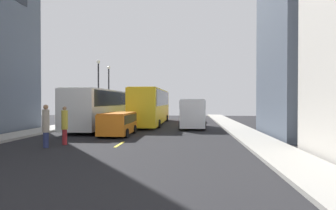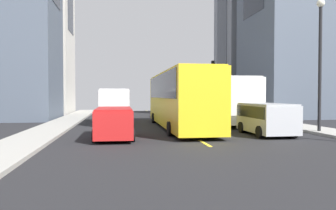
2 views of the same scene
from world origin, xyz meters
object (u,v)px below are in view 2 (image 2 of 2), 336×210
car_orange_0 (171,108)px  traffic_light_near_corner (213,77)px  car_silver_2 (266,116)px  pedestrian_crossing_mid (185,104)px  city_bus_white (217,97)px  car_red_1 (114,120)px  streetcar_yellow (179,95)px  pedestrian_waiting_curb (182,105)px  delivery_van_white (115,104)px

car_orange_0 → traffic_light_near_corner: bearing=-130.5°
car_silver_2 → pedestrian_crossing_mid: bearing=-88.4°
car_silver_2 → pedestrian_crossing_mid: pedestrian_crossing_mid is taller
city_bus_white → car_red_1: (7.98, 9.18, -1.12)m
streetcar_yellow → car_orange_0: (-1.04, -9.77, -1.18)m
car_red_1 → pedestrian_crossing_mid: 21.33m
car_red_1 → pedestrian_waiting_curb: bearing=-110.3°
delivery_van_white → pedestrian_waiting_curb: 12.51m
car_silver_2 → pedestrian_crossing_mid: size_ratio=1.82×
car_orange_0 → pedestrian_crossing_mid: 5.93m
car_red_1 → city_bus_white: bearing=-131.0°
pedestrian_waiting_curb → pedestrian_crossing_mid: bearing=-175.4°
city_bus_white → traffic_light_near_corner: bearing=-104.4°
car_orange_0 → delivery_van_white: bearing=48.6°
pedestrian_waiting_curb → traffic_light_near_corner: traffic_light_near_corner is taller
traffic_light_near_corner → pedestrian_waiting_curb: bearing=32.7°
car_orange_0 → car_red_1: 15.41m
car_red_1 → delivery_van_white: bearing=-89.6°
car_red_1 → car_silver_2: (-8.08, -0.23, 0.11)m
streetcar_yellow → pedestrian_waiting_curb: (-2.89, -14.16, -1.00)m
delivery_van_white → car_red_1: size_ratio=1.25×
traffic_light_near_corner → delivery_van_white: bearing=49.1°
traffic_light_near_corner → pedestrian_crossing_mid: bearing=24.0°
streetcar_yellow → car_silver_2: 6.12m
delivery_van_white → car_orange_0: (-5.22, -5.93, -0.57)m
car_red_1 → traffic_light_near_corner: size_ratio=0.76×
delivery_van_white → pedestrian_crossing_mid: delivery_van_white is taller
city_bus_white → car_silver_2: 9.01m
car_orange_0 → pedestrian_crossing_mid: pedestrian_crossing_mid is taller
city_bus_white → car_orange_0: bearing=-62.1°
car_orange_0 → pedestrian_crossing_mid: (-2.37, -5.43, 0.25)m
city_bus_white → delivery_van_white: bearing=4.2°
streetcar_yellow → traffic_light_near_corner: (-7.06, -16.84, 2.21)m
pedestrian_waiting_curb → traffic_light_near_corner: bearing=153.5°
pedestrian_waiting_curb → car_silver_2: bearing=34.1°
delivery_van_white → traffic_light_near_corner: 17.41m
car_silver_2 → traffic_light_near_corner: (-3.10, -21.36, 3.33)m
car_orange_0 → pedestrian_waiting_curb: bearing=-112.9°
city_bus_white → streetcar_yellow: bearing=48.9°
streetcar_yellow → traffic_light_near_corner: bearing=-112.8°
car_orange_0 → traffic_light_near_corner: (-6.03, -7.07, 3.39)m
car_orange_0 → car_red_1: (5.15, 14.53, -0.05)m
car_orange_0 → pedestrian_crossing_mid: bearing=-113.6°
car_silver_2 → traffic_light_near_corner: size_ratio=0.67×
delivery_van_white → car_red_1: (-0.07, 8.60, -0.62)m
car_orange_0 → traffic_light_near_corner: size_ratio=0.70×
streetcar_yellow → delivery_van_white: 5.71m
delivery_van_white → car_silver_2: delivery_van_white is taller
pedestrian_crossing_mid → traffic_light_near_corner: bearing=-130.4°
delivery_van_white → car_red_1: bearing=90.4°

